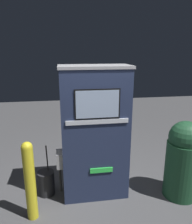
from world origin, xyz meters
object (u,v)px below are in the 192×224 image
safety_bollard (30,180)px  squeegee_bucket (46,183)px  gas_pump (95,134)px  trash_bin (183,159)px

safety_bollard → squeegee_bucket: safety_bollard is taller
gas_pump → safety_bollard: gas_pump is taller
gas_pump → safety_bollard: (-0.92, -0.42, -0.42)m
safety_bollard → trash_bin: 2.24m
gas_pump → safety_bollard: bearing=-155.7°
safety_bollard → trash_bin: (2.24, 0.14, 0.04)m
gas_pump → trash_bin: bearing=-11.7°
safety_bollard → squeegee_bucket: (0.15, 0.50, -0.39)m
gas_pump → squeegee_bucket: bearing=174.1°
safety_bollard → squeegee_bucket: size_ratio=1.31×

